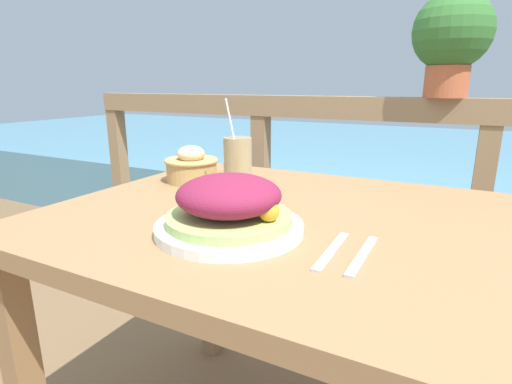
# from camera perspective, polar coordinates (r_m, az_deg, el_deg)

# --- Properties ---
(patio_table) EXTENTS (1.01, 0.87, 0.78)m
(patio_table) POSITION_cam_1_polar(r_m,az_deg,el_deg) (0.97, 2.44, -8.91)
(patio_table) COLOR #997047
(patio_table) RESTS_ON ground_plane
(railing_fence) EXTENTS (2.80, 0.08, 1.02)m
(railing_fence) POSITION_cam_1_polar(r_m,az_deg,el_deg) (1.71, 14.42, 3.43)
(railing_fence) COLOR #937551
(railing_fence) RESTS_ON ground_plane
(sea_backdrop) EXTENTS (12.00, 4.00, 0.47)m
(sea_backdrop) POSITION_cam_1_polar(r_m,az_deg,el_deg) (4.23, 21.98, 2.78)
(sea_backdrop) COLOR #568EA8
(sea_backdrop) RESTS_ON ground_plane
(salad_plate) EXTENTS (0.29, 0.29, 0.12)m
(salad_plate) POSITION_cam_1_polar(r_m,az_deg,el_deg) (0.79, -3.86, -2.35)
(salad_plate) COLOR white
(salad_plate) RESTS_ON patio_table
(drink_glass) EXTENTS (0.07, 0.07, 0.25)m
(drink_glass) POSITION_cam_1_polar(r_m,az_deg,el_deg) (1.03, -2.63, 3.55)
(drink_glass) COLOR tan
(drink_glass) RESTS_ON patio_table
(bread_basket) EXTENTS (0.16, 0.16, 0.11)m
(bread_basket) POSITION_cam_1_polar(r_m,az_deg,el_deg) (1.22, -9.20, 3.64)
(bread_basket) COLOR tan
(bread_basket) RESTS_ON patio_table
(potted_plant) EXTENTS (0.27, 0.27, 0.36)m
(potted_plant) POSITION_cam_1_polar(r_m,az_deg,el_deg) (1.65, 26.16, 19.25)
(potted_plant) COLOR #B75B38
(potted_plant) RESTS_ON railing_fence
(fork) EXTENTS (0.02, 0.18, 0.00)m
(fork) POSITION_cam_1_polar(r_m,az_deg,el_deg) (0.72, 10.76, -8.22)
(fork) COLOR silver
(fork) RESTS_ON patio_table
(knife) EXTENTS (0.02, 0.18, 0.00)m
(knife) POSITION_cam_1_polar(r_m,az_deg,el_deg) (0.72, 14.98, -8.72)
(knife) COLOR silver
(knife) RESTS_ON patio_table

